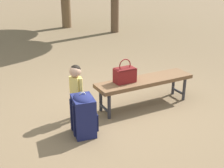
# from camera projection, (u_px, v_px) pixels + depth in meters

# --- Properties ---
(ground_plane) EXTENTS (40.00, 40.00, 0.00)m
(ground_plane) POSITION_uv_depth(u_px,v_px,m) (114.00, 111.00, 4.54)
(ground_plane) COLOR brown
(ground_plane) RESTS_ON ground
(park_bench) EXTENTS (1.61, 0.46, 0.45)m
(park_bench) POSITION_uv_depth(u_px,v_px,m) (145.00, 82.00, 4.58)
(park_bench) COLOR brown
(park_bench) RESTS_ON ground
(handbag) EXTENTS (0.33, 0.20, 0.37)m
(handbag) POSITION_uv_depth(u_px,v_px,m) (125.00, 74.00, 4.39)
(handbag) COLOR maroon
(handbag) RESTS_ON park_bench
(child_standing) EXTENTS (0.17, 0.19, 0.82)m
(child_standing) POSITION_uv_depth(u_px,v_px,m) (76.00, 84.00, 4.14)
(child_standing) COLOR #CCCC8C
(child_standing) RESTS_ON ground
(backpack_large) EXTENTS (0.35, 0.39, 0.60)m
(backpack_large) POSITION_uv_depth(u_px,v_px,m) (84.00, 113.00, 3.81)
(backpack_large) COLOR #191E4C
(backpack_large) RESTS_ON ground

